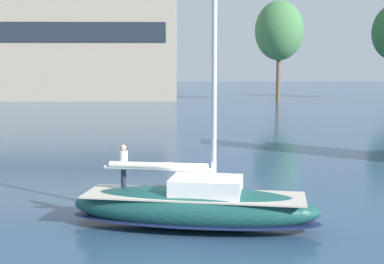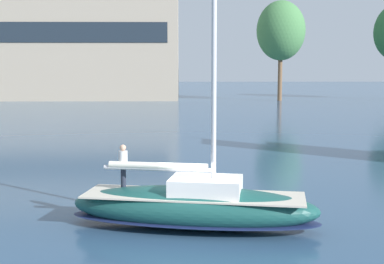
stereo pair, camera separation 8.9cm
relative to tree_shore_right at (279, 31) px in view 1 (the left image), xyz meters
The scene contains 4 objects.
ground_plane 77.96m from the tree_shore_right, 102.64° to the right, with size 400.00×400.00×0.00m, color #2D4C6B.
waterfront_building 36.38m from the tree_shore_right, 168.53° to the left, with size 36.48×18.34×22.25m.
tree_shore_right is the anchor object (origin of this frame).
sailboat_main 77.83m from the tree_shore_right, 102.62° to the right, with size 9.60×4.25×12.76m.
Camera 1 is at (-0.49, -19.19, 5.92)m, focal length 50.00 mm.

